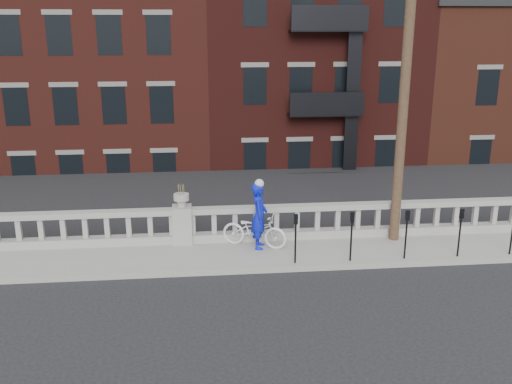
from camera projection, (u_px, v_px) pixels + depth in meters
ground at (179, 312)px, 12.87m from camera, size 120.00×120.00×0.00m
sidewalk at (182, 257)px, 15.71m from camera, size 32.00×2.20×0.15m
balustrade at (182, 226)px, 16.46m from camera, size 28.00×0.34×1.03m
planter_pedestal at (182, 220)px, 16.40m from camera, size 0.55×0.55×1.76m
lower_level at (198, 87)px, 34.17m from camera, size 80.00×44.00×20.80m
utility_pole at (406, 63)px, 15.42m from camera, size 1.60×0.28×10.00m
parking_meter_a at (296, 233)px, 14.93m from camera, size 0.10×0.09×1.36m
parking_meter_b at (352, 231)px, 15.07m from camera, size 0.10×0.09×1.36m
parking_meter_c at (406, 229)px, 15.22m from camera, size 0.10×0.09×1.36m
parking_meter_d at (460, 227)px, 15.36m from camera, size 0.10×0.09×1.36m
bicycle at (254, 230)px, 16.17m from camera, size 2.00×1.37×0.99m
cyclist at (259, 216)px, 15.96m from camera, size 0.55×0.75×1.90m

